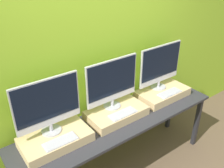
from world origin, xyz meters
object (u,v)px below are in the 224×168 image
monitor_center (112,82)px  monitor_left (48,105)px  keyboard_center (123,114)px  monitor_right (160,65)px  keyboard_left (61,141)px  keyboard_right (170,93)px

monitor_center → monitor_left: bearing=180.0°
keyboard_center → monitor_left: bearing=165.1°
monitor_center → monitor_right: size_ratio=1.00×
monitor_left → monitor_right: size_ratio=1.00×
monitor_center → keyboard_left: bearing=-165.1°
keyboard_left → keyboard_right: size_ratio=1.00×
keyboard_left → keyboard_center: (0.72, 0.00, 0.00)m
keyboard_center → keyboard_right: same height
monitor_right → keyboard_right: monitor_right is taller
monitor_left → monitor_center: bearing=0.0°
monitor_left → monitor_right: same height
monitor_left → monitor_right: 1.44m
keyboard_center → keyboard_right: 0.72m
monitor_center → keyboard_right: monitor_center is taller
monitor_right → keyboard_right: size_ratio=2.02×
keyboard_left → monitor_right: size_ratio=0.50×
monitor_left → keyboard_left: (-0.00, -0.19, -0.29)m
monitor_left → monitor_right: (1.44, 0.00, 0.00)m
monitor_center → keyboard_center: (0.00, -0.19, -0.29)m
keyboard_center → monitor_right: (0.72, 0.19, 0.29)m
monitor_left → monitor_right: bearing=0.0°
monitor_left → monitor_center: (0.72, 0.00, 0.00)m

